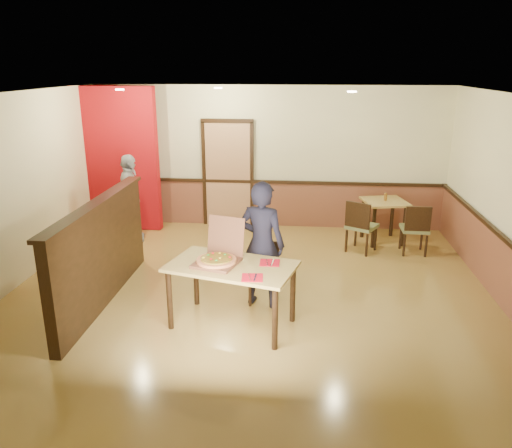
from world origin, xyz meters
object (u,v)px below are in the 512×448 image
Objects in this scene: pizza_box at (218,258)px; condiment at (385,197)px; diner at (262,245)px; diner_chair at (264,269)px; main_table at (232,273)px; side_chair_right at (415,227)px; side_table at (384,210)px; passerby at (130,199)px; side_chair_left at (360,225)px.

pizza_box reaches higher than condiment.
condiment is at bearing 68.76° from pizza_box.
diner_chair is at bearing -83.43° from diner.
pizza_box is at bearing 178.76° from main_table.
side_chair_right is 1.29× the size of pizza_box.
side_table is 0.54× the size of passerby.
side_chair_left is at bearing 71.09° from main_table.
main_table is at bearing -124.77° from side_table.
side_chair_left reaches higher than side_table.
diner_chair is 0.89× the size of side_chair_left.
main_table is at bearing -113.26° from diner_chair.
pizza_box is (-0.17, 0.05, 0.18)m from main_table.
diner_chair is 0.92× the size of side_chair_right.
diner is 3.53m from passerby.
side_chair_right is 0.55× the size of passerby.
passerby reaches higher than side_chair_left.
diner is at bearing 40.89° from side_chair_right.
passerby reaches higher than condiment.
diner_chair is at bearing -127.37° from side_table.
diner_chair is (0.34, 0.76, -0.26)m from main_table.
pizza_box is (-2.52, -3.33, 0.28)m from side_table.
main_table is at bearing 44.64° from side_chair_right.
passerby is at bearing -2.45° from side_chair_right.
passerby is (-2.63, 2.36, -0.06)m from diner.
diner is (0.32, 0.62, 0.16)m from main_table.
passerby is at bearing 27.04° from side_chair_left.
diner_chair is 6.04× the size of condiment.
pizza_box is at bearing 83.13° from side_chair_left.
side_chair_right is 5.12m from passerby.
passerby is at bearing 141.11° from diner_chair.
pizza_box reaches higher than side_chair_left.
main_table is 3.77m from passerby.
condiment is at bearing -110.70° from diner.
side_chair_right reaches higher than main_table.
pizza_box is at bearing -159.54° from passerby.
passerby is at bearing 142.75° from main_table.
diner_chair reaches higher than main_table.
side_chair_left is 1.04× the size of side_chair_right.
side_table is at bearing -120.90° from condiment.
diner is at bearing -126.23° from condiment.
side_chair_right is 0.52× the size of diner.
side_chair_right is at bearing -54.97° from condiment.
diner reaches higher than pizza_box.
side_chair_left reaches higher than side_chair_right.
condiment reaches higher than diner_chair.
side_chair_left is at bearing -128.31° from condiment.
side_chair_left is at bearing 69.04° from pizza_box.
main_table is 4.13m from condiment.
main_table is 2.06× the size of diner_chair.
passerby is 11.89× the size of condiment.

